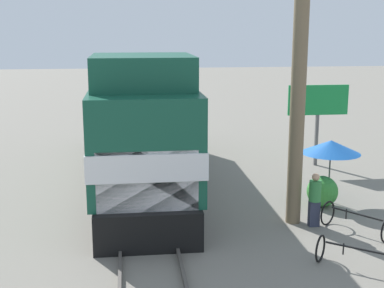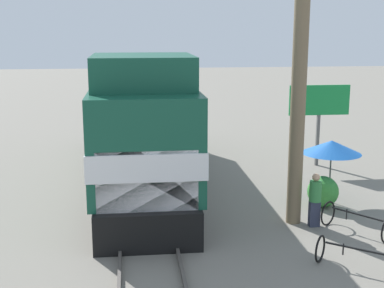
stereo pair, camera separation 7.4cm
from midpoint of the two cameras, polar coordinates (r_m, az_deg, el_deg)
name	(u,v)px [view 2 (the right image)]	position (r m, az deg, el deg)	size (l,w,h in m)	color
ground_plane	(146,221)	(15.95, -4.81, -8.15)	(120.00, 120.00, 0.00)	slate
rail_near	(121,219)	(15.92, -7.42, -7.96)	(0.08, 41.29, 0.15)	#4C4742
rail_far	(170,217)	(15.96, -2.22, -7.81)	(0.08, 41.29, 0.15)	#4C4742
locomotive	(141,127)	(19.30, -5.34, 1.87)	(3.05, 13.76, 4.81)	black
utility_pole	(300,65)	(15.11, 11.56, 8.27)	(1.80, 0.42, 9.02)	#726047
vendor_umbrella	(332,147)	(17.64, 14.79, -0.32)	(1.89, 1.89, 2.04)	#4C4C4C
billboard_sign	(319,105)	(22.21, 13.51, 4.11)	(2.50, 0.12, 3.31)	#595959
shrub_cluster	(323,191)	(17.46, 13.91, -4.94)	(0.99, 0.99, 0.99)	#388C38
person_bystander	(315,198)	(15.60, 13.12, -5.66)	(0.34, 0.34, 1.56)	#2D3347
bicycle	(357,221)	(15.50, 17.27, -7.85)	(1.70, 1.90, 0.72)	black
bicycle_spare	(355,256)	(13.31, 17.20, -11.35)	(1.79, 1.62, 0.68)	black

